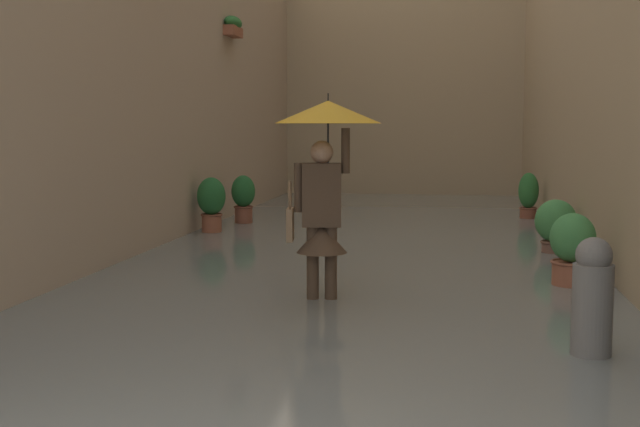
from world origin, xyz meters
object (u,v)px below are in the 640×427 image
object	(u,v)px
potted_plant_far_left	(556,226)
potted_plant_near_right	(211,204)
potted_plant_mid_right	(243,199)
potted_plant_near_left	(572,251)
person_wading	(325,158)
mooring_bollard	(592,303)
potted_plant_mid_left	(528,196)

from	to	relation	value
potted_plant_far_left	potted_plant_near_right	distance (m)	5.38
potted_plant_far_left	potted_plant_mid_right	bearing A→B (deg)	-28.12
potted_plant_near_left	potted_plant_near_right	distance (m)	6.30
person_wading	mooring_bollard	world-z (taller)	person_wading
potted_plant_near_right	mooring_bollard	size ratio (longest dim) A/B	0.99
potted_plant_mid_right	person_wading	bearing A→B (deg)	111.13
person_wading	potted_plant_near_right	bearing A→B (deg)	-61.96
potted_plant_near_left	potted_plant_mid_right	distance (m)	7.02
person_wading	potted_plant_mid_right	size ratio (longest dim) A/B	2.25
potted_plant_far_left	mooring_bollard	distance (m)	5.16
potted_plant_near_left	person_wading	bearing A→B (deg)	24.04
potted_plant_mid_left	potted_plant_far_left	size ratio (longest dim) A/B	1.16
person_wading	potted_plant_mid_left	xyz separation A→B (m)	(-2.66, -7.67, -0.99)
mooring_bollard	potted_plant_far_left	bearing A→B (deg)	-94.11
person_wading	potted_plant_mid_right	distance (m)	6.67
potted_plant_near_left	potted_plant_far_left	distance (m)	2.35
potted_plant_mid_right	potted_plant_near_right	xyz separation A→B (m)	(0.19, 1.32, 0.04)
potted_plant_mid_left	mooring_bollard	distance (m)	9.35
potted_plant_near_left	potted_plant_mid_left	bearing A→B (deg)	-91.23
potted_plant_mid_left	potted_plant_mid_right	xyz separation A→B (m)	(5.04, 1.52, 0.02)
potted_plant_mid_right	potted_plant_near_left	bearing A→B (deg)	134.24
person_wading	potted_plant_near_right	size ratio (longest dim) A/B	2.15
potted_plant_far_left	mooring_bollard	size ratio (longest dim) A/B	0.83
person_wading	potted_plant_far_left	world-z (taller)	person_wading
potted_plant_mid_right	potted_plant_far_left	xyz separation A→B (m)	(-5.01, 2.68, -0.06)
potted_plant_mid_right	potted_plant_near_right	world-z (taller)	potted_plant_near_right
potted_plant_near_right	mooring_bollard	xyz separation A→B (m)	(-4.84, 6.50, -0.07)
potted_plant_mid_right	mooring_bollard	size ratio (longest dim) A/B	0.95
potted_plant_mid_left	mooring_bollard	world-z (taller)	mooring_bollard
potted_plant_mid_left	person_wading	bearing A→B (deg)	70.87
potted_plant_mid_left	mooring_bollard	bearing A→B (deg)	87.58
person_wading	potted_plant_far_left	bearing A→B (deg)	-127.17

